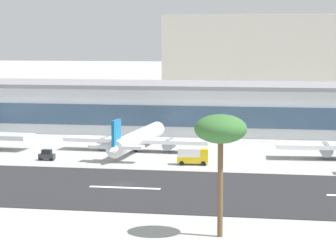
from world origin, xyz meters
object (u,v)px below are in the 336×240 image
(terminal_building, at_px, (171,107))
(service_box_truck_1, at_px, (193,156))
(distant_hotel_block, at_px, (309,57))
(service_baggage_tug_0, at_px, (47,155))
(palm_tree_1, at_px, (221,131))
(airliner_blue_tail_gate_1, at_px, (136,139))

(terminal_building, height_order, service_box_truck_1, terminal_building)
(distant_hotel_block, bearing_deg, service_baggage_tug_0, -106.20)
(service_box_truck_1, height_order, palm_tree_1, palm_tree_1)
(service_box_truck_1, xyz_separation_m, palm_tree_1, (11.66, -53.99, 11.46))
(distant_hotel_block, height_order, palm_tree_1, distant_hotel_block)
(airliner_blue_tail_gate_1, xyz_separation_m, service_baggage_tug_0, (-15.11, -15.05, -1.67))
(distant_hotel_block, distance_m, service_baggage_tug_0, 184.56)
(airliner_blue_tail_gate_1, xyz_separation_m, palm_tree_1, (26.46, -69.18, 10.53))
(airliner_blue_tail_gate_1, bearing_deg, terminal_building, 1.81)
(terminal_building, bearing_deg, palm_tree_1, -76.66)
(service_box_truck_1, bearing_deg, terminal_building, 98.01)
(service_baggage_tug_0, relative_size, service_box_truck_1, 0.52)
(airliner_blue_tail_gate_1, relative_size, service_baggage_tug_0, 12.64)
(terminal_building, height_order, distant_hotel_block, distant_hotel_block)
(distant_hotel_block, xyz_separation_m, airliner_blue_tail_gate_1, (-36.19, -161.51, -14.47))
(service_box_truck_1, relative_size, palm_tree_1, 0.41)
(service_baggage_tug_0, bearing_deg, distant_hotel_block, -107.24)
(service_baggage_tug_0, distance_m, service_box_truck_1, 29.93)
(palm_tree_1, bearing_deg, terminal_building, 103.34)
(service_baggage_tug_0, bearing_deg, terminal_building, -106.55)
(terminal_building, distance_m, service_baggage_tug_0, 58.19)
(airliner_blue_tail_gate_1, distance_m, service_baggage_tug_0, 21.39)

